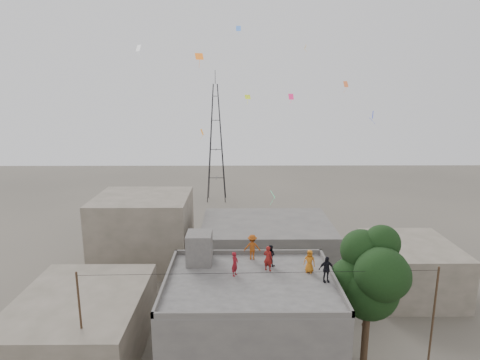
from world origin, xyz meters
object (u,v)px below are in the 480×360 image
Objects in this scene: stair_head_box at (199,248)px; transmission_tower at (216,143)px; tree at (372,276)px; person_dark_adult at (326,269)px; person_red_adult at (268,258)px.

transmission_tower is at bearing 91.23° from stair_head_box.
tree is 41.12m from transmission_tower.
stair_head_box is at bearing 150.60° from person_dark_adult.
person_dark_adult is (8.40, -40.15, -2.19)m from transmission_tower.
transmission_tower is 39.03m from person_red_adult.
tree reaches higher than stair_head_box.
person_dark_adult is (7.60, -2.75, -0.22)m from stair_head_box.
person_dark_adult is at bearing -78.18° from transmission_tower.
stair_head_box is 10.80m from tree.
tree is 5.67× the size of person_red_adult.
stair_head_box is 8.09m from person_dark_adult.
tree is 3.16m from person_dark_adult.
tree is at bearing -160.84° from person_red_adult.
person_red_adult is at bearing -15.82° from stair_head_box.
transmission_tower reaches higher than person_red_adult.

